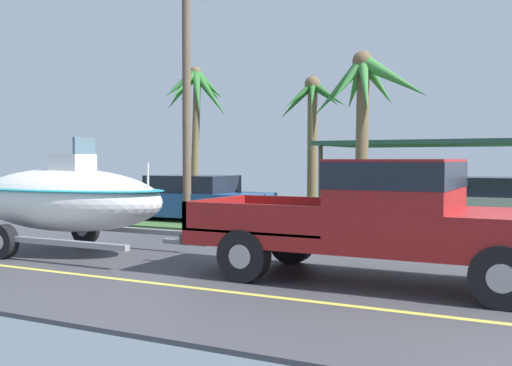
% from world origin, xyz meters
% --- Properties ---
extents(pickup_truck_towing, '(5.76, 2.11, 1.86)m').
position_xyz_m(pickup_truck_towing, '(-1.42, -0.17, 1.03)').
color(pickup_truck_towing, maroon).
rests_on(pickup_truck_towing, ground).
extents(boat_on_trailer, '(5.90, 2.41, 2.28)m').
position_xyz_m(boat_on_trailer, '(-8.05, -0.17, 1.07)').
color(boat_on_trailer, gray).
rests_on(boat_on_trailer, ground).
extents(parked_sedan_near, '(4.32, 1.87, 1.38)m').
position_xyz_m(parked_sedan_near, '(-8.88, 6.00, 0.67)').
color(parked_sedan_near, '#234C89').
rests_on(parked_sedan_near, ground).
extents(parked_sedan_far, '(4.41, 1.84, 1.38)m').
position_xyz_m(parked_sedan_far, '(-0.45, 8.07, 0.67)').
color(parked_sedan_far, '#99999E').
rests_on(parked_sedan_far, ground).
extents(carport_awning, '(7.17, 4.83, 2.45)m').
position_xyz_m(carport_awning, '(-2.84, 11.32, 2.33)').
color(carport_awning, '#4C4238').
rests_on(carport_awning, ground).
extents(palm_tree_near_left, '(2.97, 3.26, 5.42)m').
position_xyz_m(palm_tree_near_left, '(-11.79, 10.48, 4.28)').
color(palm_tree_near_left, brown).
rests_on(palm_tree_near_left, ground).
extents(palm_tree_near_right, '(3.46, 2.96, 4.82)m').
position_xyz_m(palm_tree_near_right, '(-4.04, 6.93, 3.55)').
color(palm_tree_near_right, brown).
rests_on(palm_tree_near_right, ground).
extents(palm_tree_far_right, '(3.33, 3.10, 5.33)m').
position_xyz_m(palm_tree_far_right, '(-8.57, 14.50, 3.83)').
color(palm_tree_far_right, brown).
rests_on(palm_tree_far_right, ground).
extents(utility_pole, '(0.24, 1.80, 7.16)m').
position_xyz_m(utility_pole, '(-8.63, 5.10, 3.73)').
color(utility_pole, brown).
rests_on(utility_pole, ground).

